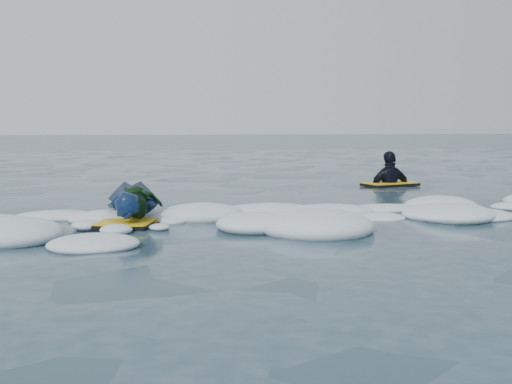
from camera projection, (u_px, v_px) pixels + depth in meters
ground at (205, 240)px, 6.38m from camera, size 120.00×120.00×0.00m
foam_band at (196, 224)px, 7.39m from camera, size 12.00×3.10×0.30m
prone_woman_unit at (132, 203)px, 7.52m from camera, size 0.87×1.69×0.43m
prone_child_unit at (139, 205)px, 7.36m from camera, size 0.71×1.20×0.43m
waiting_rider_unit at (390, 191)px, 11.76m from camera, size 1.12×0.82×1.50m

